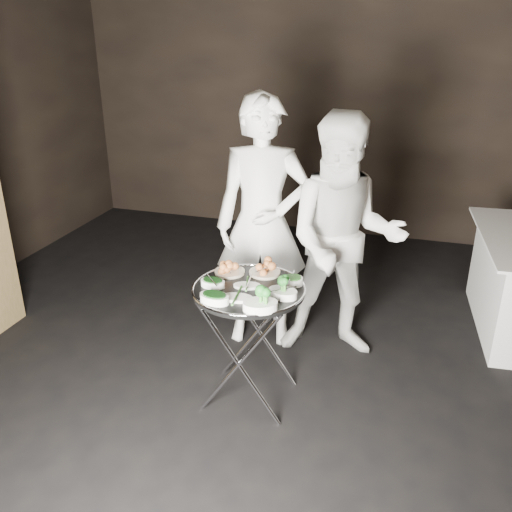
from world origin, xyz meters
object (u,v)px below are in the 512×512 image
(tray_stand, at_px, (249,339))
(waiter_right, at_px, (344,240))
(waiter_left, at_px, (263,224))
(serving_tray, at_px, (249,289))

(tray_stand, height_order, waiter_right, waiter_right)
(tray_stand, relative_size, waiter_left, 0.42)
(waiter_left, bearing_deg, tray_stand, -92.74)
(tray_stand, height_order, waiter_left, waiter_left)
(waiter_left, bearing_deg, serving_tray, -92.74)
(tray_stand, distance_m, serving_tray, 0.35)
(tray_stand, bearing_deg, waiter_right, 58.26)
(waiter_right, bearing_deg, waiter_left, 166.85)
(serving_tray, xyz_separation_m, waiter_right, (0.46, 0.74, 0.09))
(tray_stand, xyz_separation_m, waiter_left, (-0.14, 0.76, 0.49))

